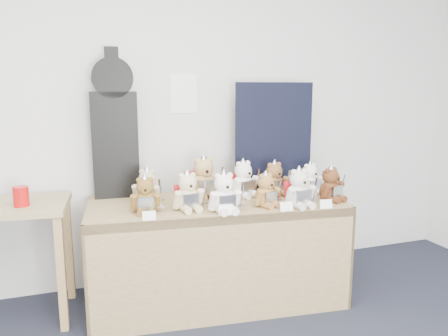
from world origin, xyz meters
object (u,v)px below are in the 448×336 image
object	(u,v)px
teddy_front_far_left	(145,197)
teddy_front_left	(188,193)
teddy_front_far_right	(299,189)
teddy_back_right	(275,180)
red_cup	(21,196)
teddy_back_centre_right	(244,180)
teddy_front_end	(331,186)
teddy_back_end	(310,180)
display_table	(218,226)
teddy_front_centre	(224,194)
teddy_front_right	(266,191)
teddy_back_centre_left	(204,179)
teddy_back_left	(147,188)
guitar_case	(114,126)

from	to	relation	value
teddy_front_far_left	teddy_front_left	bearing A→B (deg)	1.09
teddy_front_far_right	teddy_back_right	distance (m)	0.35
red_cup	teddy_front_far_right	size ratio (longest dim) A/B	0.43
red_cup	teddy_back_centre_right	world-z (taller)	teddy_back_centre_right
teddy_front_far_right	teddy_front_end	xyz separation A→B (m)	(0.29, 0.06, -0.01)
teddy_back_right	teddy_back_end	world-z (taller)	teddy_back_right
display_table	teddy_front_far_left	bearing A→B (deg)	-169.48
teddy_front_centre	teddy_front_right	bearing A→B (deg)	5.85
teddy_front_left	teddy_back_centre_right	xyz separation A→B (m)	(0.49, 0.22, 0.01)
red_cup	teddy_front_end	world-z (taller)	teddy_front_end
teddy_front_end	teddy_back_centre_left	size ratio (longest dim) A/B	0.80
teddy_front_centre	teddy_back_end	distance (m)	0.83
red_cup	teddy_front_far_right	xyz separation A→B (m)	(1.76, -0.39, -0.01)
teddy_front_left	teddy_front_right	bearing A→B (deg)	-16.14
teddy_front_left	teddy_back_centre_left	distance (m)	0.34
display_table	red_cup	bearing A→B (deg)	179.18
teddy_front_centre	teddy_front_right	size ratio (longest dim) A/B	1.13
teddy_back_right	teddy_front_far_left	bearing A→B (deg)	179.82
teddy_back_end	display_table	bearing A→B (deg)	170.73
red_cup	teddy_back_centre_right	xyz separation A→B (m)	(1.51, 0.00, -0.00)
teddy_front_left	teddy_front_centre	xyz separation A→B (m)	(0.21, -0.12, 0.00)
teddy_back_left	teddy_back_right	world-z (taller)	teddy_back_right
teddy_front_left	teddy_front_far_right	xyz separation A→B (m)	(0.73, -0.16, 0.00)
red_cup	teddy_back_end	size ratio (longest dim) A/B	0.48
guitar_case	red_cup	bearing A→B (deg)	-151.37
teddy_front_centre	teddy_front_end	world-z (taller)	teddy_front_centre
display_table	teddy_front_far_left	world-z (taller)	teddy_front_far_left
teddy_back_centre_right	teddy_front_far_left	bearing A→B (deg)	176.61
teddy_front_far_right	teddy_back_centre_right	distance (m)	0.46
display_table	teddy_back_centre_right	distance (m)	0.41
teddy_front_far_left	teddy_back_centre_right	distance (m)	0.78
red_cup	teddy_front_right	distance (m)	1.58
teddy_front_right	teddy_back_end	size ratio (longest dim) A/B	0.99
guitar_case	teddy_back_left	world-z (taller)	guitar_case
teddy_front_centre	teddy_back_centre_left	world-z (taller)	teddy_back_centre_left
teddy_back_centre_left	teddy_back_centre_right	bearing A→B (deg)	-11.94
guitar_case	display_table	bearing A→B (deg)	-31.27
teddy_back_right	red_cup	bearing A→B (deg)	169.67
teddy_front_right	teddy_front_end	world-z (taller)	teddy_front_end
teddy_front_end	teddy_back_centre_right	world-z (taller)	teddy_back_centre_right
teddy_back_centre_left	teddy_back_right	xyz separation A→B (m)	(0.52, -0.10, -0.02)
guitar_case	teddy_front_far_right	bearing A→B (deg)	-27.19
red_cup	teddy_front_right	size ratio (longest dim) A/B	0.48
teddy_front_left	guitar_case	bearing A→B (deg)	121.75
teddy_back_centre_right	teddy_back_left	bearing A→B (deg)	159.61
teddy_back_right	teddy_front_far_right	bearing A→B (deg)	-96.84
teddy_back_left	teddy_back_right	size ratio (longest dim) A/B	0.97
teddy_back_centre_right	teddy_back_end	world-z (taller)	teddy_back_centre_right
teddy_front_far_left	teddy_front_left	distance (m)	0.28
display_table	red_cup	size ratio (longest dim) A/B	14.61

